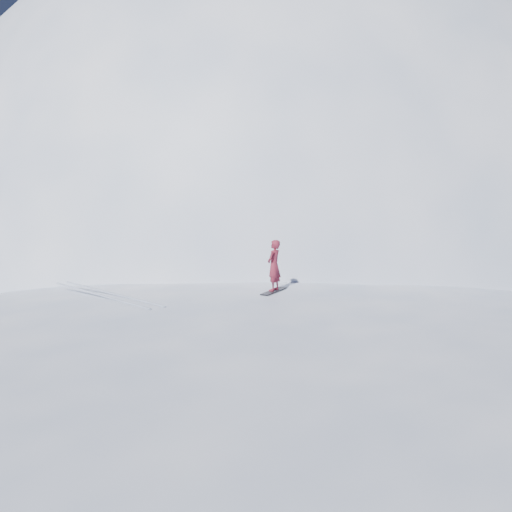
# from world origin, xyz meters

# --- Properties ---
(ground) EXTENTS (400.00, 400.00, 0.00)m
(ground) POSITION_xyz_m (0.00, 0.00, 0.00)
(ground) COLOR white
(ground) RESTS_ON ground
(near_ridge) EXTENTS (36.00, 28.00, 4.80)m
(near_ridge) POSITION_xyz_m (1.00, 3.00, 0.00)
(near_ridge) COLOR white
(near_ridge) RESTS_ON ground
(summit_peak) EXTENTS (60.00, 56.00, 56.00)m
(summit_peak) POSITION_xyz_m (22.00, 26.00, 0.00)
(summit_peak) COLOR white
(summit_peak) RESTS_ON ground
(peak_shoulder) EXTENTS (28.00, 24.00, 18.00)m
(peak_shoulder) POSITION_xyz_m (10.00, 20.00, 0.00)
(peak_shoulder) COLOR white
(peak_shoulder) RESTS_ON ground
(wind_bumps) EXTENTS (16.00, 14.40, 1.00)m
(wind_bumps) POSITION_xyz_m (-0.56, 2.12, 0.00)
(wind_bumps) COLOR white
(wind_bumps) RESTS_ON ground
(snowboard) EXTENTS (1.49, 0.90, 0.03)m
(snowboard) POSITION_xyz_m (2.66, 2.73, 2.41)
(snowboard) COLOR black
(snowboard) RESTS_ON near_ridge
(snowboarder) EXTENTS (0.74, 0.64, 1.71)m
(snowboarder) POSITION_xyz_m (2.66, 2.73, 3.28)
(snowboarder) COLOR maroon
(snowboarder) RESTS_ON snowboard
(board_tracks) EXTENTS (1.57, 5.92, 0.04)m
(board_tracks) POSITION_xyz_m (-2.05, 5.78, 2.42)
(board_tracks) COLOR silver
(board_tracks) RESTS_ON ground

